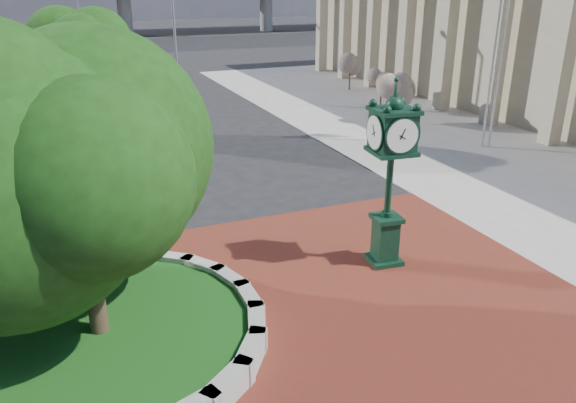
{
  "coord_description": "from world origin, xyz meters",
  "views": [
    {
      "loc": [
        -5.19,
        -10.43,
        7.08
      ],
      "look_at": [
        -0.2,
        1.5,
        1.94
      ],
      "focal_mm": 35.0,
      "sensor_mm": 36.0,
      "label": 1
    }
  ],
  "objects": [
    {
      "name": "parked_car",
      "position": [
        -0.26,
        37.9,
        0.69
      ],
      "size": [
        2.72,
        4.37,
        1.39
      ],
      "primitive_type": "imported",
      "rotation": [
        0.0,
        0.0,
        0.29
      ],
      "color": "#560C0E",
      "rests_on": "ground"
    },
    {
      "name": "shrub_near",
      "position": [
        11.16,
        14.41,
        1.59
      ],
      "size": [
        1.2,
        1.2,
        2.2
      ],
      "color": "#38281C",
      "rests_on": "ground"
    },
    {
      "name": "flagpole_a",
      "position": [
        12.57,
        8.6,
        5.39
      ],
      "size": [
        1.64,
        0.24,
        10.52
      ],
      "color": "silver",
      "rests_on": "ground"
    },
    {
      "name": "shrub_far",
      "position": [
        13.47,
        23.38,
        1.59
      ],
      "size": [
        1.2,
        1.2,
        2.2
      ],
      "color": "#38281C",
      "rests_on": "ground"
    },
    {
      "name": "tree_planter",
      "position": [
        -5.0,
        0.0,
        3.72
      ],
      "size": [
        5.2,
        5.2,
        6.33
      ],
      "color": "#38281C",
      "rests_on": "ground"
    },
    {
      "name": "grass_bed",
      "position": [
        -5.0,
        0.0,
        0.2
      ],
      "size": [
        6.1,
        6.1,
        0.4
      ],
      "primitive_type": "cylinder",
      "color": "#154313",
      "rests_on": "ground"
    },
    {
      "name": "flagpole_b",
      "position": [
        12.36,
        8.78,
        4.61
      ],
      "size": [
        1.38,
        0.38,
        9.0
      ],
      "color": "silver",
      "rests_on": "ground"
    },
    {
      "name": "post_clock",
      "position": [
        2.33,
        0.91,
        2.66
      ],
      "size": [
        1.1,
        1.1,
        4.85
      ],
      "color": "black",
      "rests_on": "ground"
    },
    {
      "name": "shrub_mid",
      "position": [
        12.24,
        17.33,
        1.59
      ],
      "size": [
        1.2,
        1.2,
        2.2
      ],
      "color": "#38281C",
      "rests_on": "ground"
    },
    {
      "name": "planter_wall",
      "position": [
        -2.71,
        -0.0,
        0.27
      ],
      "size": [
        2.96,
        6.77,
        0.54
      ],
      "color": "#9E9B93",
      "rests_on": "ground"
    },
    {
      "name": "ground",
      "position": [
        0.0,
        0.0,
        0.0
      ],
      "size": [
        200.0,
        200.0,
        0.0
      ],
      "primitive_type": "plane",
      "color": "black",
      "rests_on": "ground"
    },
    {
      "name": "tree_street",
      "position": [
        -4.0,
        18.0,
        3.24
      ],
      "size": [
        4.4,
        4.4,
        5.45
      ],
      "color": "#38281C",
      "rests_on": "ground"
    },
    {
      "name": "sidewalk",
      "position": [
        16.0,
        10.0,
        0.02
      ],
      "size": [
        20.0,
        50.0,
        0.04
      ],
      "primitive_type": "cube",
      "color": "#9E9B93",
      "rests_on": "ground"
    },
    {
      "name": "plaza",
      "position": [
        0.0,
        -1.0,
        0.02
      ],
      "size": [
        12.0,
        12.0,
        0.04
      ],
      "primitive_type": "cube",
      "color": "brown",
      "rests_on": "ground"
    },
    {
      "name": "street_lamp_near",
      "position": [
        2.4,
        25.24,
        5.29
      ],
      "size": [
        1.98,
        0.75,
        9.03
      ],
      "color": "slate",
      "rests_on": "ground"
    }
  ]
}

